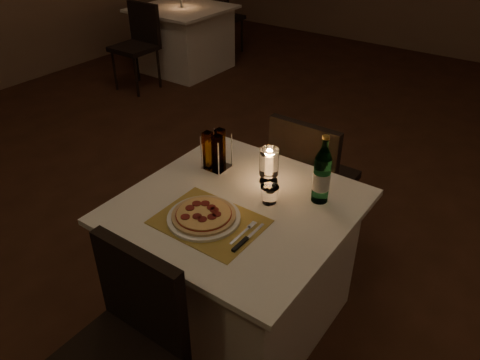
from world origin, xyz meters
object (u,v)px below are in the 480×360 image
Objects in this scene: water_bottle at (322,175)px; neighbor_table_left at (184,39)px; chair_near at (126,336)px; tumbler at (270,195)px; chair_far at (309,172)px; hurricane_candle at (269,163)px; main_table at (238,264)px; pizza at (204,215)px; plate at (204,218)px.

water_bottle reaches higher than neighbor_table_left.
tumbler is at bearing 82.22° from chair_near.
chair_far is at bearing 100.15° from tumbler.
tumbler is at bearing -56.02° from hurricane_candle.
chair_near is (0.00, -0.71, 0.18)m from main_table.
chair_far reaches higher than tumbler.
pizza is (-0.05, -0.89, 0.22)m from chair_far.
pizza is at bearing 95.38° from chair_near.
main_table is 5.57× the size of hurricane_candle.
neighbor_table_left is (-2.83, 3.52, -0.18)m from chair_near.
main_table is 0.44m from pizza.
main_table is 1.11× the size of chair_far.
chair_far is 0.90× the size of neighbor_table_left.
chair_near is 3.21× the size of pizza.
chair_far reaches higher than main_table.
chair_far is at bearing -36.47° from neighbor_table_left.
hurricane_candle is at bearing -88.42° from chair_far.
plate is at bearing -35.07° from pizza.
pizza reaches higher than main_table.
chair_near is 0.57m from plate.
main_table is 3.02× the size of water_bottle.
plate reaches higher than neighbor_table_left.
main_table is 0.42m from plate.
plate is (-0.05, 0.53, 0.20)m from chair_near.
chair_far is 0.92m from pizza.
tumbler reaches higher than plate.
plate is at bearing -105.52° from main_table.
pizza is 0.55m from water_bottle.
main_table is 1.00× the size of neighbor_table_left.
plate is at bearing -98.52° from hurricane_candle.
hurricane_candle reaches higher than plate.
plate is 0.97× the size of water_bottle.
chair_far is 2.81× the size of plate.
water_bottle is (0.34, 0.43, 0.11)m from pizza.
main_table is at bearing 74.48° from plate.
hurricane_candle is at bearing 81.43° from pizza.
main_table is 0.74m from chair_near.
hurricane_candle reaches higher than chair_far.
pizza is 0.28× the size of neighbor_table_left.
chair_near is at bearing -84.62° from pizza.
pizza is (-0.00, 0.00, 0.02)m from plate.
chair_near is 5.01× the size of hurricane_candle.
main_table is at bearing 74.37° from pizza.
chair_near reaches higher than neighbor_table_left.
water_bottle reaches higher than pizza.
water_bottle is (0.29, 0.25, 0.50)m from main_table.
main_table is 3.98m from neighbor_table_left.
plate is at bearing -47.06° from neighbor_table_left.
tumbler is at bearing -79.85° from chair_far.
neighbor_table_left is at bearing 137.33° from tumbler.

